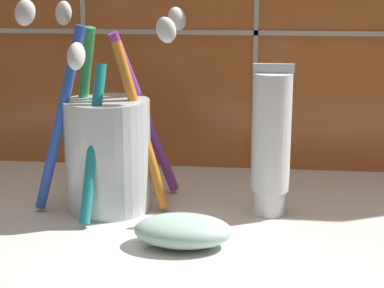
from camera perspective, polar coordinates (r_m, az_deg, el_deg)
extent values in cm
cube|color=silver|center=(53.47, 3.05, -8.95)|extent=(73.98, 39.53, 2.00)
cube|color=beige|center=(68.50, 4.14, 9.84)|extent=(83.98, 0.24, 0.50)
cylinder|color=silver|center=(57.83, -7.47, -0.97)|extent=(7.65, 7.65, 9.97)
cylinder|color=orange|center=(56.50, -4.57, 1.61)|extent=(5.17, 1.70, 14.90)
ellipsoid|color=white|center=(54.50, -2.31, 10.09)|extent=(2.41, 1.64, 2.58)
cylinder|color=purple|center=(59.37, -4.17, 2.56)|extent=(6.00, 5.10, 15.64)
ellipsoid|color=white|center=(59.98, -1.34, 11.07)|extent=(2.68, 2.51, 2.67)
cylinder|color=green|center=(59.17, -9.79, 2.60)|extent=(4.11, 3.43, 16.02)
ellipsoid|color=white|center=(59.71, -11.36, 11.34)|extent=(2.49, 2.33, 2.52)
cylinder|color=blue|center=(56.82, -11.65, 2.16)|extent=(5.25, 1.57, 16.30)
ellipsoid|color=white|center=(56.17, -14.62, 11.23)|extent=(2.35, 1.58, 2.56)
cylinder|color=teal|center=(54.37, -8.80, 0.04)|extent=(2.08, 4.76, 13.16)
ellipsoid|color=white|center=(51.16, -10.36, 7.64)|extent=(1.84, 2.51, 2.59)
cylinder|color=white|center=(57.42, 6.90, -5.09)|extent=(2.82, 2.82, 2.26)
cylinder|color=white|center=(55.66, 7.10, 1.02)|extent=(3.32, 3.32, 10.29)
cube|color=silver|center=(54.67, 7.27, 6.68)|extent=(3.49, 0.36, 0.80)
ellipsoid|color=silver|center=(50.32, -0.80, -7.71)|extent=(7.73, 4.82, 2.45)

